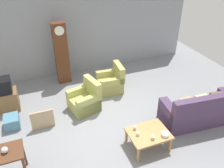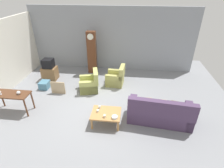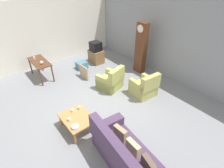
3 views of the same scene
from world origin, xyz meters
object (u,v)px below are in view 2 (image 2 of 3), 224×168
at_px(coffee_table_wood, 106,114).
at_px(tv_crt, 48,63).
at_px(cup_blue_rimmed, 100,107).
at_px(wine_glass_mid, 0,92).
at_px(armchair_olive_near, 90,84).
at_px(bowl_white_stacked, 115,117).
at_px(couch_floral, 160,113).
at_px(cup_cream_tall, 105,116).
at_px(glass_dome_cloche, 18,93).
at_px(cup_white_porcelain, 98,111).
at_px(tv_stand_cabinet, 50,73).
at_px(grandfather_clock, 92,53).
at_px(console_table_dark, 11,96).
at_px(framed_picture_leaning, 58,88).
at_px(storage_box_blue, 45,85).
at_px(armchair_olive_far, 116,78).

bearing_deg(coffee_table_wood, tv_crt, 138.29).
height_order(cup_blue_rimmed, wine_glass_mid, wine_glass_mid).
distance_m(armchair_olive_near, bowl_white_stacked, 2.58).
distance_m(coffee_table_wood, bowl_white_stacked, 0.39).
xyz_separation_m(couch_floral, armchair_olive_near, (-2.77, 1.72, -0.05)).
xyz_separation_m(cup_blue_rimmed, bowl_white_stacked, (0.56, -0.45, -0.01)).
xyz_separation_m(couch_floral, bowl_white_stacked, (-1.46, -0.50, 0.11)).
height_order(couch_floral, bowl_white_stacked, couch_floral).
relative_size(cup_blue_rimmed, cup_cream_tall, 1.06).
distance_m(couch_floral, cup_cream_tall, 1.85).
distance_m(armchair_olive_near, glass_dome_cloche, 2.77).
height_order(couch_floral, cup_white_porcelain, couch_floral).
distance_m(armchair_olive_near, cup_blue_rimmed, 1.93).
relative_size(tv_stand_cabinet, cup_white_porcelain, 8.20).
distance_m(glass_dome_cloche, cup_blue_rimmed, 2.87).
height_order(coffee_table_wood, tv_crt, tv_crt).
xyz_separation_m(glass_dome_cloche, cup_cream_tall, (3.09, -0.47, -0.35)).
bearing_deg(couch_floral, grandfather_clock, 130.54).
height_order(armchair_olive_near, console_table_dark, armchair_olive_near).
xyz_separation_m(coffee_table_wood, tv_stand_cabinet, (-3.17, 2.82, -0.06)).
relative_size(console_table_dark, framed_picture_leaning, 2.17).
relative_size(armchair_olive_near, tv_stand_cabinet, 1.40).
distance_m(tv_stand_cabinet, cup_white_porcelain, 4.03).
distance_m(coffee_table_wood, tv_crt, 4.26).
height_order(storage_box_blue, bowl_white_stacked, bowl_white_stacked).
bearing_deg(storage_box_blue, console_table_dark, -101.71).
relative_size(armchair_olive_near, wine_glass_mid, 5.51).
distance_m(armchair_olive_near, console_table_dark, 2.99).
bearing_deg(armchair_olive_far, coffee_table_wood, -91.60).
bearing_deg(armchair_olive_near, tv_crt, 158.99).
relative_size(couch_floral, wine_glass_mid, 12.65).
bearing_deg(console_table_dark, armchair_olive_near, 35.73).
height_order(armchair_olive_near, tv_stand_cabinet, armchair_olive_near).
bearing_deg(bowl_white_stacked, grandfather_clock, 111.23).
bearing_deg(armchair_olive_near, framed_picture_leaning, -162.69).
xyz_separation_m(armchair_olive_near, wine_glass_mid, (-2.72, -1.82, 0.57)).
bearing_deg(bowl_white_stacked, couch_floral, 18.80).
bearing_deg(couch_floral, cup_white_porcelain, -173.00).
distance_m(armchair_olive_near, coffee_table_wood, 2.23).
relative_size(coffee_table_wood, storage_box_blue, 2.10).
bearing_deg(framed_picture_leaning, console_table_dark, -130.23).
xyz_separation_m(couch_floral, coffee_table_wood, (-1.77, -0.27, 0.01)).
distance_m(glass_dome_cloche, cup_cream_tall, 3.14).
bearing_deg(cup_white_porcelain, storage_box_blue, 145.36).
relative_size(tv_stand_cabinet, tv_crt, 1.42).
xyz_separation_m(armchair_olive_far, console_table_dark, (-3.49, -2.40, 0.34)).
xyz_separation_m(console_table_dark, bowl_white_stacked, (3.73, -0.48, -0.18)).
distance_m(framed_picture_leaning, storage_box_blue, 0.87).
bearing_deg(bowl_white_stacked, storage_box_blue, 147.22).
distance_m(couch_floral, bowl_white_stacked, 1.55).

